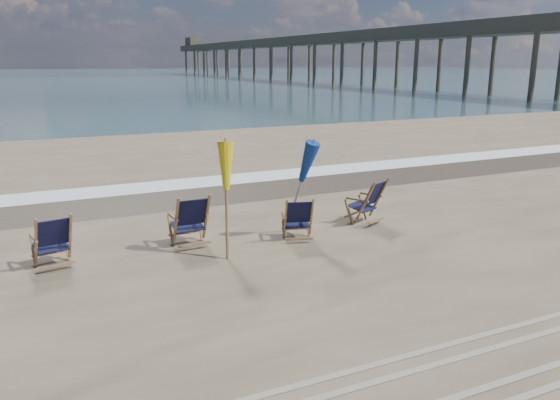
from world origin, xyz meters
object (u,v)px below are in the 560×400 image
(beach_chair_2, at_px, (311,219))
(fishing_pier, at_px, (306,53))
(beach_chair_3, at_px, (379,199))
(beach_chair_1, at_px, (207,219))
(beach_chair_0, at_px, (70,238))
(umbrella_blue, at_px, (298,161))
(umbrella_yellow, at_px, (226,172))

(beach_chair_2, relative_size, fishing_pier, 0.01)
(beach_chair_3, bearing_deg, beach_chair_1, -25.44)
(beach_chair_0, bearing_deg, beach_chair_1, 170.59)
(beach_chair_1, distance_m, umbrella_blue, 2.14)
(beach_chair_2, distance_m, fishing_pier, 81.08)
(beach_chair_0, bearing_deg, umbrella_blue, 168.77)
(umbrella_blue, bearing_deg, beach_chair_0, 178.73)
(beach_chair_0, height_order, umbrella_yellow, umbrella_yellow)
(beach_chair_0, xyz_separation_m, beach_chair_1, (2.46, 0.02, 0.04))
(beach_chair_0, distance_m, beach_chair_3, 6.41)
(umbrella_yellow, xyz_separation_m, umbrella_blue, (1.73, 0.61, -0.03))
(beach_chair_3, relative_size, fishing_pier, 0.01)
(beach_chair_3, bearing_deg, umbrella_blue, -22.51)
(umbrella_yellow, bearing_deg, beach_chair_1, 102.22)
(umbrella_blue, relative_size, fishing_pier, 0.01)
(beach_chair_1, bearing_deg, umbrella_blue, 174.01)
(umbrella_yellow, relative_size, fishing_pier, 0.01)
(beach_chair_0, bearing_deg, umbrella_yellow, 154.96)
(beach_chair_2, xyz_separation_m, umbrella_yellow, (-1.79, -0.12, 1.10))
(beach_chair_2, bearing_deg, beach_chair_0, 10.06)
(umbrella_yellow, relative_size, umbrella_blue, 1.02)
(beach_chair_1, bearing_deg, beach_chair_0, -1.79)
(umbrella_yellow, bearing_deg, fishing_pier, 61.46)
(beach_chair_1, bearing_deg, fishing_pier, -121.22)
(umbrella_yellow, height_order, umbrella_blue, umbrella_yellow)
(umbrella_yellow, bearing_deg, beach_chair_0, 164.92)
(beach_chair_1, bearing_deg, beach_chair_2, 160.27)
(beach_chair_1, xyz_separation_m, beach_chair_2, (1.95, -0.61, -0.08))
(beach_chair_3, distance_m, umbrella_blue, 2.30)
(beach_chair_1, xyz_separation_m, beach_chair_3, (3.95, -0.03, -0.02))
(beach_chair_2, xyz_separation_m, fishing_pier, (37.34, 71.85, 4.19))
(beach_chair_0, distance_m, umbrella_yellow, 2.92)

